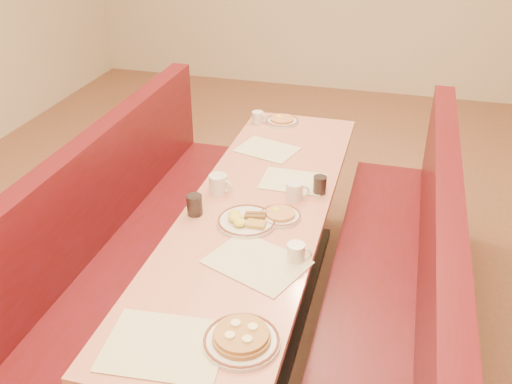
% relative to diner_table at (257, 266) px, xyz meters
% --- Properties ---
extents(ground, '(8.00, 8.00, 0.00)m').
position_rel_diner_table_xyz_m(ground, '(0.00, 0.00, -0.37)').
color(ground, '#9E6647').
rests_on(ground, ground).
extents(diner_table, '(0.70, 2.50, 0.75)m').
position_rel_diner_table_xyz_m(diner_table, '(0.00, 0.00, 0.00)').
color(diner_table, black).
rests_on(diner_table, ground).
extents(booth_left, '(0.55, 2.50, 1.05)m').
position_rel_diner_table_xyz_m(booth_left, '(-0.73, 0.00, -0.01)').
color(booth_left, '#4C3326').
rests_on(booth_left, ground).
extents(booth_right, '(0.55, 2.50, 1.05)m').
position_rel_diner_table_xyz_m(booth_right, '(0.73, 0.00, -0.01)').
color(booth_right, '#4C3326').
rests_on(booth_right, ground).
extents(placemat_near_left, '(0.46, 0.36, 0.00)m').
position_rel_diner_table_xyz_m(placemat_near_left, '(-0.07, -1.02, 0.38)').
color(placemat_near_left, beige).
rests_on(placemat_near_left, diner_table).
extents(placemat_near_right, '(0.49, 0.44, 0.00)m').
position_rel_diner_table_xyz_m(placemat_near_right, '(0.12, -0.45, 0.38)').
color(placemat_near_right, beige).
rests_on(placemat_near_right, diner_table).
extents(placemat_far_left, '(0.40, 0.34, 0.00)m').
position_rel_diner_table_xyz_m(placemat_far_left, '(-0.11, 0.66, 0.38)').
color(placemat_far_left, beige).
rests_on(placemat_far_left, diner_table).
extents(placemat_far_right, '(0.34, 0.26, 0.00)m').
position_rel_diner_table_xyz_m(placemat_far_right, '(0.12, 0.31, 0.38)').
color(placemat_far_right, beige).
rests_on(placemat_far_right, diner_table).
extents(pancake_plate, '(0.28, 0.28, 0.06)m').
position_rel_diner_table_xyz_m(pancake_plate, '(0.19, -0.93, 0.40)').
color(pancake_plate, silver).
rests_on(pancake_plate, diner_table).
extents(eggs_plate, '(0.29, 0.29, 0.06)m').
position_rel_diner_table_xyz_m(eggs_plate, '(-0.01, -0.16, 0.39)').
color(eggs_plate, silver).
rests_on(eggs_plate, diner_table).
extents(extra_plate_mid, '(0.21, 0.21, 0.04)m').
position_rel_diner_table_xyz_m(extra_plate_mid, '(0.14, -0.07, 0.39)').
color(extra_plate_mid, silver).
rests_on(extra_plate_mid, diner_table).
extents(extra_plate_far, '(0.22, 0.22, 0.05)m').
position_rel_diner_table_xyz_m(extra_plate_far, '(-0.12, 1.10, 0.39)').
color(extra_plate_far, silver).
rests_on(extra_plate_far, diner_table).
extents(coffee_mug_a, '(0.11, 0.08, 0.08)m').
position_rel_diner_table_xyz_m(coffee_mug_a, '(0.28, -0.39, 0.42)').
color(coffee_mug_a, silver).
rests_on(coffee_mug_a, diner_table).
extents(coffee_mug_b, '(0.13, 0.09, 0.10)m').
position_rel_diner_table_xyz_m(coffee_mug_b, '(-0.23, 0.09, 0.43)').
color(coffee_mug_b, silver).
rests_on(coffee_mug_b, diner_table).
extents(coffee_mug_c, '(0.12, 0.09, 0.09)m').
position_rel_diner_table_xyz_m(coffee_mug_c, '(0.17, 0.13, 0.42)').
color(coffee_mug_c, silver).
rests_on(coffee_mug_c, diner_table).
extents(coffee_mug_d, '(0.11, 0.08, 0.08)m').
position_rel_diner_table_xyz_m(coffee_mug_d, '(-0.28, 1.05, 0.42)').
color(coffee_mug_d, silver).
rests_on(coffee_mug_d, diner_table).
extents(soda_tumbler_near, '(0.08, 0.08, 0.11)m').
position_rel_diner_table_xyz_m(soda_tumbler_near, '(-0.28, -0.15, 0.43)').
color(soda_tumbler_near, black).
rests_on(soda_tumbler_near, diner_table).
extents(soda_tumbler_mid, '(0.07, 0.07, 0.10)m').
position_rel_diner_table_xyz_m(soda_tumbler_mid, '(0.28, 0.23, 0.42)').
color(soda_tumbler_mid, black).
rests_on(soda_tumbler_mid, diner_table).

